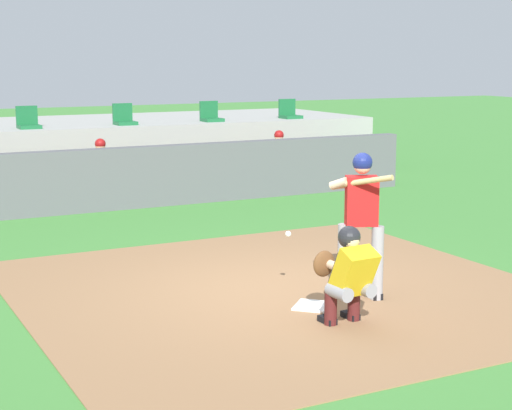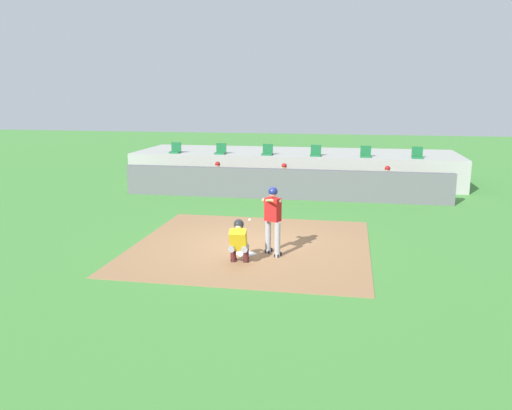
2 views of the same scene
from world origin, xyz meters
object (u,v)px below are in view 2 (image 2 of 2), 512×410
at_px(batter_at_plate, 272,216).
at_px(dugout_player_0, 217,177).
at_px(dugout_player_2, 387,182).
at_px(stadium_seat_0, 176,150).
at_px(home_plate, 246,254).
at_px(stadium_seat_1, 221,151).
at_px(stadium_seat_4, 366,154).
at_px(stadium_seat_5, 417,155).
at_px(stadium_seat_3, 316,153).
at_px(stadium_seat_2, 267,152).
at_px(dugout_player_1, 284,179).
at_px(catcher_crouched, 239,240).

xyz_separation_m(batter_at_plate, dugout_player_0, (-3.59, 8.06, -0.36)).
distance_m(dugout_player_2, stadium_seat_0, 9.74).
bearing_deg(home_plate, dugout_player_2, 63.44).
relative_size(stadium_seat_1, stadium_seat_4, 1.00).
bearing_deg(stadium_seat_4, stadium_seat_5, 0.00).
height_order(dugout_player_0, stadium_seat_5, stadium_seat_5).
bearing_deg(stadium_seat_4, stadium_seat_3, 180.00).
distance_m(stadium_seat_0, stadium_seat_1, 2.17).
xyz_separation_m(home_plate, dugout_player_0, (-2.90, 8.14, 0.65)).
height_order(home_plate, stadium_seat_2, stadium_seat_2).
distance_m(dugout_player_1, stadium_seat_0, 5.79).
relative_size(dugout_player_0, stadium_seat_2, 2.71).
height_order(batter_at_plate, dugout_player_1, batter_at_plate).
height_order(batter_at_plate, dugout_player_2, batter_at_plate).
distance_m(stadium_seat_1, stadium_seat_3, 4.33).
bearing_deg(stadium_seat_3, catcher_crouched, -95.78).
bearing_deg(home_plate, batter_at_plate, 6.80).
distance_m(dugout_player_0, stadium_seat_5, 8.61).
height_order(batter_at_plate, stadium_seat_0, stadium_seat_0).
height_order(stadium_seat_2, stadium_seat_3, same).
relative_size(stadium_seat_2, stadium_seat_5, 1.00).
bearing_deg(dugout_player_1, catcher_crouched, -89.70).
xyz_separation_m(stadium_seat_0, stadium_seat_4, (8.67, 0.00, 0.00)).
bearing_deg(catcher_crouched, stadium_seat_1, 106.50).
distance_m(stadium_seat_2, stadium_seat_4, 4.33).
xyz_separation_m(dugout_player_0, dugout_player_2, (6.97, 0.00, 0.00)).
xyz_separation_m(catcher_crouched, dugout_player_0, (-2.88, 8.87, 0.07)).
xyz_separation_m(catcher_crouched, dugout_player_1, (-0.05, 8.87, 0.07)).
height_order(dugout_player_2, stadium_seat_3, stadium_seat_3).
distance_m(catcher_crouched, stadium_seat_3, 11.00).
bearing_deg(stadium_seat_4, batter_at_plate, -104.22).
relative_size(dugout_player_2, stadium_seat_4, 2.71).
bearing_deg(catcher_crouched, stadium_seat_3, 84.22).
xyz_separation_m(stadium_seat_3, stadium_seat_5, (4.33, 0.00, 0.00)).
height_order(stadium_seat_0, stadium_seat_5, same).
height_order(batter_at_plate, stadium_seat_5, stadium_seat_5).
bearing_deg(home_plate, dugout_player_0, 109.60).
bearing_deg(batter_at_plate, stadium_seat_4, 75.78).
xyz_separation_m(dugout_player_2, stadium_seat_4, (-0.82, 2.03, 0.86)).
bearing_deg(catcher_crouched, stadium_seat_0, 116.33).
bearing_deg(dugout_player_2, stadium_seat_4, 111.97).
bearing_deg(catcher_crouched, dugout_player_2, 65.24).
distance_m(dugout_player_2, stadium_seat_4, 2.36).
bearing_deg(dugout_player_0, dugout_player_2, 0.00).
height_order(catcher_crouched, stadium_seat_2, stadium_seat_2).
distance_m(batter_at_plate, stadium_seat_3, 10.12).
xyz_separation_m(home_plate, stadium_seat_5, (5.42, 10.18, 1.51)).
height_order(catcher_crouched, stadium_seat_3, stadium_seat_3).
height_order(stadium_seat_0, stadium_seat_3, same).
bearing_deg(dugout_player_2, stadium_seat_5, 56.52).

